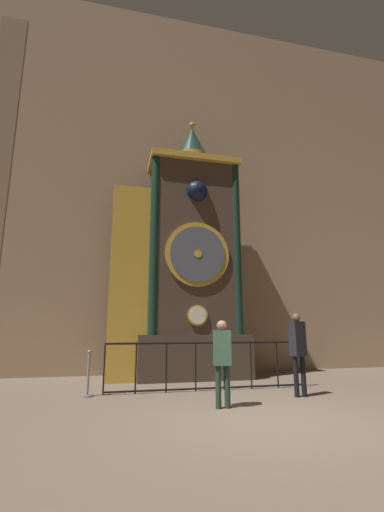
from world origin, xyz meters
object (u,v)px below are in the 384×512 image
object	(u,v)px
visitor_near	(222,355)
stanchion_post	(88,381)
clock_tower	(180,263)
visitor_far	(298,346)

from	to	relation	value
visitor_near	stanchion_post	xyz separation A→B (m)	(-2.58, 1.77, -0.66)
clock_tower	stanchion_post	size ratio (longest dim) A/B	8.62
visitor_far	stanchion_post	world-z (taller)	visitor_far
clock_tower	visitor_far	bearing A→B (deg)	-58.06
clock_tower	stanchion_post	distance (m)	4.63
visitor_near	visitor_far	world-z (taller)	visitor_far
clock_tower	visitor_near	distance (m)	4.73
clock_tower	visitor_near	world-z (taller)	clock_tower
clock_tower	visitor_far	xyz separation A→B (m)	(2.07, -3.33, -2.43)
stanchion_post	visitor_near	bearing A→B (deg)	-34.49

